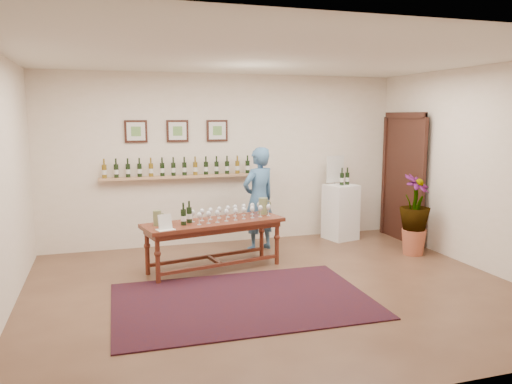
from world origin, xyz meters
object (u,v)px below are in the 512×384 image
object	(u,v)px
tasting_table	(214,228)
person	(259,199)
potted_plant	(415,215)
display_pedestal	(341,212)

from	to	relation	value
tasting_table	person	world-z (taller)	person
tasting_table	person	xyz separation A→B (m)	(0.90, 0.81, 0.23)
potted_plant	person	size ratio (longest dim) A/B	0.65
tasting_table	person	distance (m)	1.23
tasting_table	potted_plant	bearing A→B (deg)	-15.19
tasting_table	display_pedestal	size ratio (longest dim) A/B	2.15
tasting_table	person	size ratio (longest dim) A/B	1.24
display_pedestal	person	distance (m)	1.63
display_pedestal	person	bearing A→B (deg)	-170.76
person	potted_plant	bearing A→B (deg)	133.59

